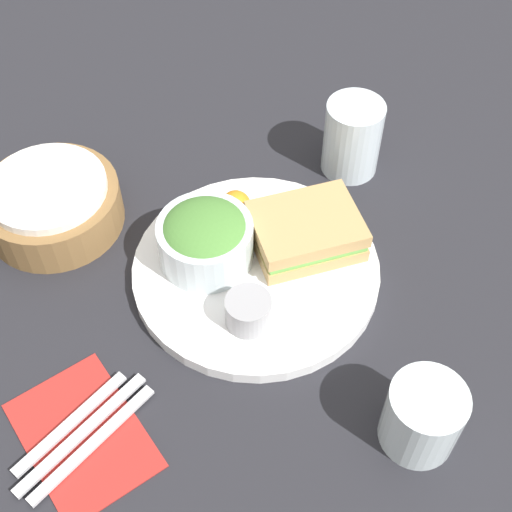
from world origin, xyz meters
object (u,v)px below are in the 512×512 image
at_px(drink_glass, 352,138).
at_px(fork, 93,443).
at_px(sandwich, 306,231).
at_px(salad_bowl, 205,238).
at_px(knife, 82,433).
at_px(spoon, 71,423).
at_px(plate, 256,270).
at_px(water_glass, 423,417).
at_px(bread_basket, 52,204).
at_px(dressing_cup, 248,311).

relative_size(drink_glass, fork, 0.65).
height_order(sandwich, salad_bowl, salad_bowl).
distance_m(fork, knife, 0.02).
bearing_deg(drink_glass, spoon, -165.20).
distance_m(sandwich, knife, 0.36).
distance_m(plate, water_glass, 0.28).
height_order(drink_glass, spoon, drink_glass).
height_order(salad_bowl, drink_glass, drink_glass).
bearing_deg(bread_basket, sandwich, -44.72).
bearing_deg(plate, salad_bowl, 130.94).
xyz_separation_m(salad_bowl, fork, (-0.23, -0.13, -0.05)).
height_order(plate, bread_basket, bread_basket).
distance_m(salad_bowl, water_glass, 0.33).
bearing_deg(bread_basket, dressing_cup, -69.05).
distance_m(plate, dressing_cup, 0.09).
bearing_deg(knife, bread_basket, -124.54).
height_order(sandwich, bread_basket, bread_basket).
xyz_separation_m(plate, drink_glass, (0.22, 0.08, 0.05)).
bearing_deg(sandwich, plate, 175.14).
bearing_deg(fork, spoon, -90.00).
relative_size(fork, water_glass, 1.96).
distance_m(salad_bowl, fork, 0.27).
height_order(dressing_cup, drink_glass, drink_glass).
xyz_separation_m(plate, spoon, (-0.28, -0.05, -0.00)).
relative_size(dressing_cup, spoon, 0.36).
relative_size(dressing_cup, knife, 0.31).
bearing_deg(salad_bowl, drink_glass, 7.33).
xyz_separation_m(knife, water_glass, (0.29, -0.21, 0.04)).
bearing_deg(dressing_cup, bread_basket, 110.95).
bearing_deg(fork, bread_basket, -122.79).
relative_size(sandwich, dressing_cup, 2.89).
xyz_separation_m(fork, spoon, (-0.01, 0.03, 0.00)).
bearing_deg(dressing_cup, spoon, 177.51).
height_order(drink_glass, water_glass, drink_glass).
distance_m(plate, sandwich, 0.08).
distance_m(dressing_cup, bread_basket, 0.31).
distance_m(plate, salad_bowl, 0.08).
xyz_separation_m(bread_basket, knife, (-0.11, -0.30, -0.03)).
bearing_deg(salad_bowl, water_glass, -80.06).
distance_m(dressing_cup, water_glass, 0.23).
bearing_deg(drink_glass, knife, -163.23).
bearing_deg(bread_basket, spoon, -112.61).
bearing_deg(fork, drink_glass, -175.11).
distance_m(plate, spoon, 0.29).
xyz_separation_m(plate, fork, (-0.27, -0.09, -0.00)).
xyz_separation_m(sandwich, knife, (-0.35, -0.06, -0.04)).
bearing_deg(dressing_cup, salad_bowl, 83.47).
height_order(plate, fork, plate).
height_order(salad_bowl, knife, salad_bowl).
distance_m(sandwich, spoon, 0.36).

